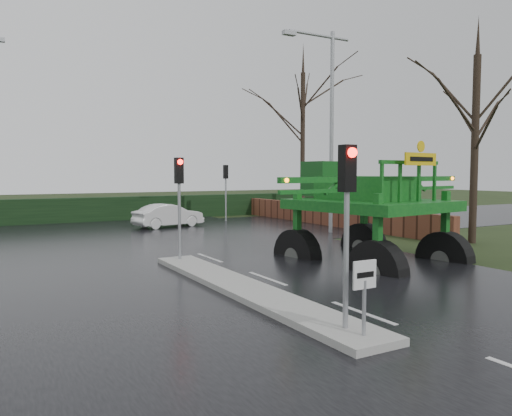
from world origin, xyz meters
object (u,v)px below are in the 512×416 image
traffic_signal_mid (179,186)px  white_sedan (169,227)px  keep_left_sign (364,286)px  traffic_signal_near (347,197)px  street_light_right (327,113)px  traffic_signal_far (226,180)px  crop_sprayer (372,194)px

traffic_signal_mid → white_sedan: traffic_signal_mid is taller
keep_left_sign → traffic_signal_near: (0.00, 0.49, 1.53)m
street_light_right → traffic_signal_far: bearing=101.9°
traffic_signal_far → crop_sprayer: 16.91m
traffic_signal_mid → traffic_signal_far: (7.80, 12.52, 0.00)m
keep_left_sign → traffic_signal_far: 22.93m
traffic_signal_near → street_light_right: 16.46m
traffic_signal_near → white_sedan: (3.49, 19.44, -2.59)m
traffic_signal_mid → street_light_right: street_light_right is taller
keep_left_sign → traffic_signal_near: bearing=90.0°
traffic_signal_near → crop_sprayer: bearing=43.5°
street_light_right → crop_sprayer: street_light_right is taller
traffic_signal_far → street_light_right: 8.86m
street_light_right → crop_sprayer: bearing=-119.4°
keep_left_sign → traffic_signal_mid: 9.12m
traffic_signal_mid → keep_left_sign: bearing=-90.0°
traffic_signal_near → white_sedan: size_ratio=0.90×
traffic_signal_near → traffic_signal_far: (7.80, 21.02, 0.00)m
keep_left_sign → street_light_right: 17.23m
white_sedan → traffic_signal_mid: bearing=150.3°
traffic_signal_mid → crop_sprayer: (4.65, -4.09, -0.20)m
traffic_signal_near → keep_left_sign: bearing=-90.0°
traffic_signal_mid → white_sedan: 11.77m
crop_sprayer → keep_left_sign: bearing=-141.4°
keep_left_sign → traffic_signal_near: size_ratio=0.38×
traffic_signal_far → white_sedan: bearing=20.0°
crop_sprayer → traffic_signal_near: bearing=-144.4°
traffic_signal_mid → street_light_right: (9.49, 4.51, 3.40)m
white_sedan → traffic_signal_far: bearing=-82.0°
traffic_signal_mid → street_light_right: 11.05m
keep_left_sign → white_sedan: 20.27m
traffic_signal_mid → white_sedan: size_ratio=0.90×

